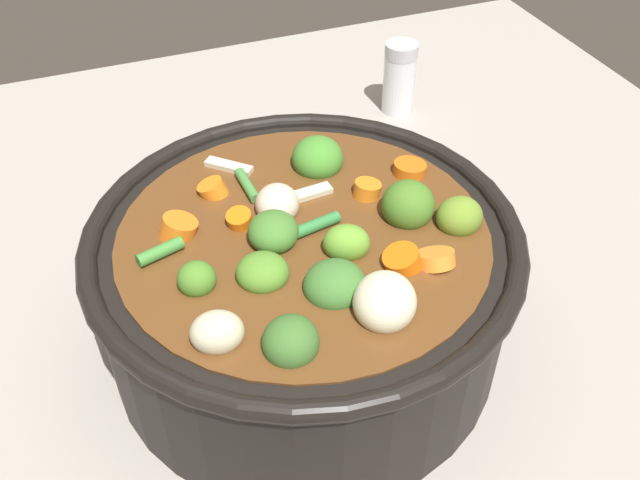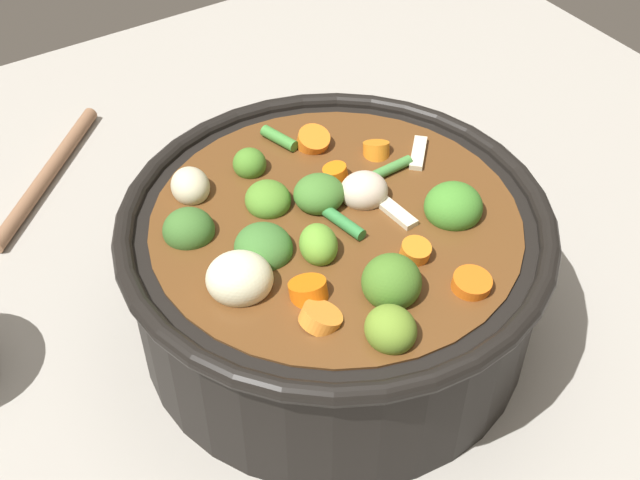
{
  "view_description": "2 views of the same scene",
  "coord_description": "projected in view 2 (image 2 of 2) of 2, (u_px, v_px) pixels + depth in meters",
  "views": [
    {
      "loc": [
        0.13,
        0.38,
        0.46
      ],
      "look_at": [
        -0.01,
        0.01,
        0.11
      ],
      "focal_mm": 40.07,
      "sensor_mm": 36.0,
      "label": 1
    },
    {
      "loc": [
        -0.38,
        0.25,
        0.53
      ],
      "look_at": [
        0.0,
        0.01,
        0.1
      ],
      "focal_mm": 46.19,
      "sensor_mm": 36.0,
      "label": 2
    }
  ],
  "objects": [
    {
      "name": "ground_plane",
      "position": [
        334.0,
        322.0,
        0.69
      ],
      "size": [
        1.1,
        1.1,
        0.0
      ],
      "primitive_type": "plane",
      "color": "#9E998E"
    },
    {
      "name": "cooking_pot",
      "position": [
        334.0,
        268.0,
        0.65
      ],
      "size": [
        0.33,
        0.33,
        0.15
      ],
      "color": "black",
      "rests_on": "ground_plane"
    }
  ]
}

